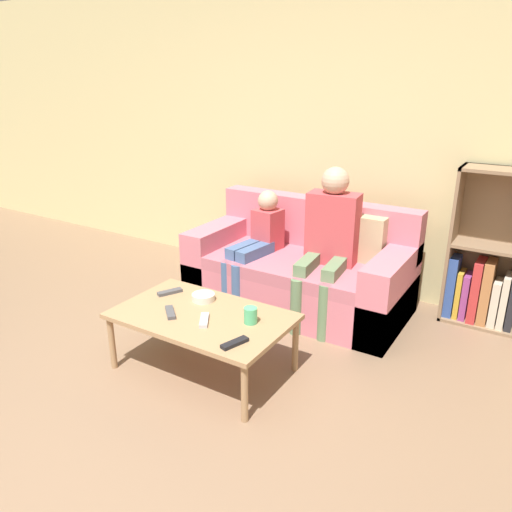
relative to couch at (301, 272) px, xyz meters
name	(u,v)px	position (x,y,z in m)	size (l,w,h in m)	color
ground_plane	(51,479)	(-0.13, -2.33, -0.29)	(22.00, 22.00, 0.00)	#84664C
wall_back	(323,136)	(-0.13, 0.61, 1.01)	(12.00, 0.06, 2.60)	beige
couch	(301,272)	(0.00, 0.00, 0.00)	(1.74, 0.85, 0.84)	#D1707F
bookshelf	(488,269)	(1.32, 0.45, 0.15)	(0.57, 0.28, 1.19)	#8E7051
coffee_table	(202,319)	(-0.09, -1.19, 0.07)	(1.10, 0.68, 0.39)	#A87F56
person_adult	(330,234)	(0.27, -0.07, 0.39)	(0.40, 0.63, 1.17)	#66845B
person_child	(256,242)	(-0.34, -0.14, 0.23)	(0.28, 0.62, 0.92)	#476693
cup_near	(251,315)	(0.23, -1.13, 0.16)	(0.08, 0.08, 0.10)	#4CB77A
tv_remote_0	(170,292)	(-0.46, -1.06, 0.12)	(0.12, 0.17, 0.02)	#47474C
tv_remote_1	(204,320)	(-0.01, -1.27, 0.12)	(0.13, 0.17, 0.02)	#B7B7BC
tv_remote_2	(170,312)	(-0.26, -1.30, 0.12)	(0.16, 0.15, 0.02)	#47474C
tv_remote_3	(235,343)	(0.30, -1.40, 0.12)	(0.10, 0.18, 0.02)	black
snack_bowl	(203,297)	(-0.20, -1.03, 0.13)	(0.15, 0.15, 0.05)	beige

